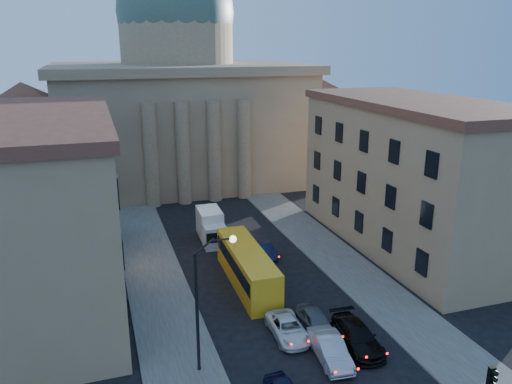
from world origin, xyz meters
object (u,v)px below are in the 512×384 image
street_lamp (205,294)px  box_truck (211,227)px  car_right_near (330,349)px  city_bus (247,266)px

street_lamp → box_truck: 21.98m
street_lamp → box_truck: street_lamp is taller
car_right_near → street_lamp: bearing=174.8°
car_right_near → city_bus: size_ratio=0.42×
street_lamp → box_truck: bearing=76.1°
car_right_near → city_bus: city_bus is taller
street_lamp → city_bus: (5.82, 10.41, -3.57)m
car_right_near → box_truck: size_ratio=0.82×
street_lamp → car_right_near: size_ratio=1.86×
car_right_near → city_bus: bearing=104.6°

